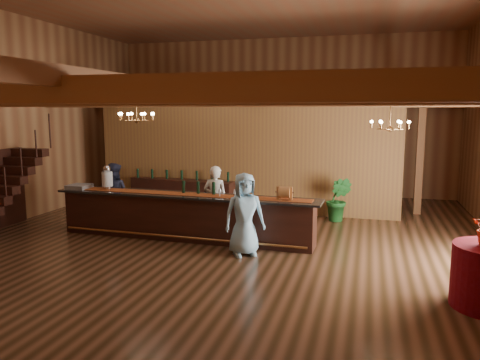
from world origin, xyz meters
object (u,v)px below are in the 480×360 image
(beverage_dispenser, at_px, (107,178))
(chandelier_right, at_px, (390,124))
(staff_second, at_px, (114,195))
(guest, at_px, (244,214))
(tasting_bar, at_px, (185,216))
(raffle_drum, at_px, (285,192))
(chandelier_left, at_px, (137,116))
(bartender, at_px, (215,200))
(floor_plant, at_px, (339,199))
(backbar_shelf, at_px, (182,195))

(beverage_dispenser, bearing_deg, chandelier_right, 4.47)
(chandelier_right, distance_m, staff_second, 6.96)
(guest, bearing_deg, tasting_bar, 124.44)
(raffle_drum, distance_m, chandelier_left, 3.68)
(bartender, bearing_deg, guest, 129.67)
(raffle_drum, xyz_separation_m, floor_plant, (0.98, 2.85, -0.63))
(chandelier_right, bearing_deg, raffle_drum, -160.66)
(beverage_dispenser, xyz_separation_m, bartender, (2.61, 0.52, -0.51))
(beverage_dispenser, relative_size, raffle_drum, 1.76)
(beverage_dispenser, height_order, floor_plant, beverage_dispenser)
(tasting_bar, distance_m, floor_plant, 4.32)
(chandelier_right, xyz_separation_m, guest, (-2.84, -1.43, -1.83))
(beverage_dispenser, bearing_deg, staff_second, 105.01)
(beverage_dispenser, xyz_separation_m, raffle_drum, (4.44, -0.23, -0.11))
(chandelier_left, bearing_deg, floor_plant, 36.47)
(raffle_drum, height_order, guest, guest)
(tasting_bar, relative_size, bartender, 3.82)
(tasting_bar, height_order, bartender, bartender)
(tasting_bar, bearing_deg, chandelier_right, 9.65)
(chandelier_right, height_order, staff_second, chandelier_right)
(beverage_dispenser, xyz_separation_m, guest, (3.73, -0.92, -0.49))
(backbar_shelf, xyz_separation_m, chandelier_left, (0.36, -3.39, 2.39))
(tasting_bar, height_order, backbar_shelf, tasting_bar)
(backbar_shelf, relative_size, bartender, 1.98)
(tasting_bar, relative_size, floor_plant, 5.27)
(backbar_shelf, bearing_deg, raffle_drum, -33.34)
(raffle_drum, relative_size, floor_plant, 0.28)
(chandelier_left, xyz_separation_m, guest, (2.58, -0.37, -1.99))
(backbar_shelf, xyz_separation_m, chandelier_right, (5.79, -2.33, 2.22))
(bartender, relative_size, floor_plant, 1.38)
(beverage_dispenser, bearing_deg, chandelier_left, -25.59)
(floor_plant, bearing_deg, beverage_dispenser, -154.24)
(backbar_shelf, height_order, floor_plant, floor_plant)
(chandelier_left, relative_size, floor_plant, 0.66)
(bartender, distance_m, guest, 1.82)
(chandelier_right, bearing_deg, staff_second, 179.94)
(tasting_bar, xyz_separation_m, raffle_drum, (2.37, -0.12, 0.70))
(bartender, distance_m, staff_second, 2.75)
(raffle_drum, relative_size, chandelier_right, 0.43)
(tasting_bar, bearing_deg, floor_plant, 40.88)
(bartender, bearing_deg, chandelier_right, -178.10)
(tasting_bar, bearing_deg, bartender, 51.04)
(beverage_dispenser, distance_m, backbar_shelf, 3.07)
(backbar_shelf, height_order, chandelier_right, chandelier_right)
(guest, distance_m, floor_plant, 3.92)
(chandelier_right, relative_size, staff_second, 0.48)
(chandelier_right, relative_size, bartender, 0.48)
(backbar_shelf, xyz_separation_m, floor_plant, (4.64, -0.23, 0.14))
(raffle_drum, relative_size, guest, 0.20)
(beverage_dispenser, xyz_separation_m, staff_second, (-0.14, 0.52, -0.52))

